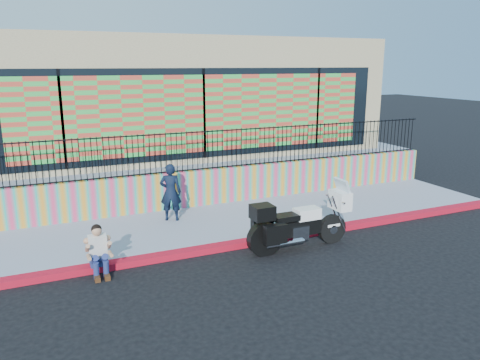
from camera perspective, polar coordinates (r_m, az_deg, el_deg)
ground at (r=11.85m, az=2.63°, el=-7.69°), size 90.00×90.00×0.00m
red_curb at (r=11.82m, az=2.63°, el=-7.35°), size 16.00×0.30×0.15m
sidewalk at (r=13.23m, az=-0.56°, el=-4.98°), size 16.00×3.00×0.15m
mural_wall at (r=14.47m, az=-3.08°, el=-0.75°), size 16.00×0.20×1.10m
metal_fence at (r=14.22m, az=-3.14°, el=3.74°), size 15.80×0.04×1.20m
elevated_platform at (r=19.22m, az=-8.51°, el=2.58°), size 16.00×10.00×1.25m
storefront_building at (r=18.68m, az=-8.62°, el=10.37°), size 14.00×8.06×4.00m
police_motorcycle at (r=11.34m, az=7.05°, el=-5.11°), size 2.63×0.87×1.64m
police_officer at (r=12.97m, az=-8.46°, el=-1.48°), size 0.69×0.58×1.60m
seated_man at (r=10.43m, az=-16.80°, el=-8.76°), size 0.54×0.71×1.06m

